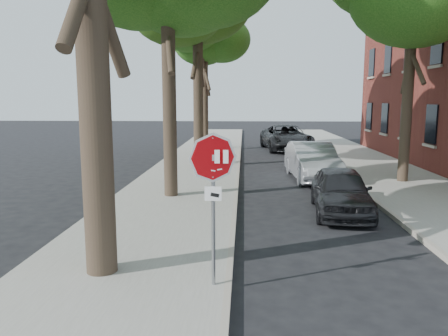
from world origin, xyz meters
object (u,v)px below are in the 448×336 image
object	(u,v)px
stop_sign	(213,180)
car_d	(286,138)
tree_far	(204,36)
car_a	(341,191)
car_b	(312,161)

from	to	relation	value
stop_sign	car_d	xyz separation A→B (m)	(3.24, 21.35, -1.13)
tree_far	car_a	size ratio (longest dim) A/B	2.40
car_b	car_d	xyz separation A→B (m)	(-0.06, 10.58, 0.05)
stop_sign	car_d	world-z (taller)	stop_sign
car_b	car_a	bearing A→B (deg)	-93.47
tree_far	car_b	distance (m)	13.32
car_a	tree_far	bearing A→B (deg)	113.80
tree_far	car_a	xyz separation A→B (m)	(5.32, -15.74, -6.55)
stop_sign	car_d	size ratio (longest dim) A/B	0.44
car_b	car_d	distance (m)	10.58
stop_sign	car_a	world-z (taller)	stop_sign
stop_sign	tree_far	xyz separation A→B (m)	(-2.02, 21.14, 5.26)
tree_far	car_d	world-z (taller)	tree_far
car_a	car_d	size ratio (longest dim) A/B	0.66
tree_far	car_b	world-z (taller)	tree_far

